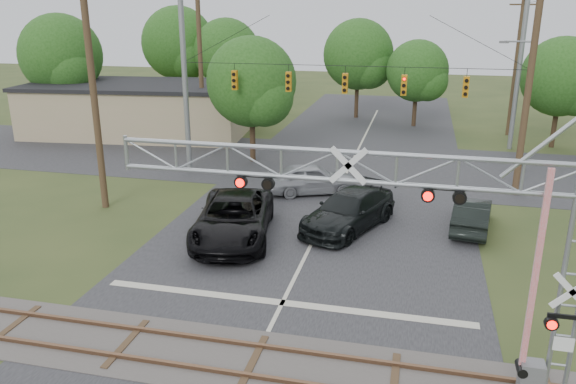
% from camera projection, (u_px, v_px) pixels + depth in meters
% --- Properties ---
extents(road_main, '(14.00, 90.00, 0.02)m').
position_uv_depth(road_main, '(308.00, 251.00, 23.50)').
color(road_main, '#252427').
rests_on(road_main, ground).
extents(road_cross, '(90.00, 12.00, 0.02)m').
position_uv_depth(road_cross, '(351.00, 165.00, 36.44)').
color(road_cross, '#252427').
rests_on(road_cross, ground).
extents(railroad_track, '(90.00, 3.20, 0.17)m').
position_uv_depth(railroad_track, '(253.00, 362.00, 16.09)').
color(railroad_track, '#4A4440').
rests_on(railroad_track, ground).
extents(crossing_gantry, '(11.65, 0.93, 7.31)m').
position_uv_depth(crossing_gantry, '(425.00, 234.00, 13.37)').
color(crossing_gantry, gray).
rests_on(crossing_gantry, ground).
extents(traffic_signal_span, '(19.34, 0.36, 11.50)m').
position_uv_depth(traffic_signal_span, '(362.00, 84.00, 30.75)').
color(traffic_signal_span, gray).
rests_on(traffic_signal_span, ground).
extents(pickup_black, '(4.37, 7.28, 1.89)m').
position_uv_depth(pickup_black, '(233.00, 218.00, 24.55)').
color(pickup_black, black).
rests_on(pickup_black, ground).
extents(car_dark, '(4.51, 6.37, 1.71)m').
position_uv_depth(car_dark, '(349.00, 211.00, 25.71)').
color(car_dark, black).
rests_on(car_dark, ground).
extents(sedan_silver, '(5.27, 3.67, 1.67)m').
position_uv_depth(sedan_silver, '(312.00, 179.00, 30.64)').
color(sedan_silver, gray).
rests_on(sedan_silver, ground).
extents(suv_dark, '(2.17, 4.64, 1.47)m').
position_uv_depth(suv_dark, '(472.00, 214.00, 25.59)').
color(suv_dark, black).
rests_on(suv_dark, ground).
extents(commercial_building, '(18.14, 10.57, 4.05)m').
position_uv_depth(commercial_building, '(140.00, 108.00, 45.09)').
color(commercial_building, tan).
rests_on(commercial_building, ground).
extents(streetlight, '(2.13, 0.22, 8.01)m').
position_uv_depth(streetlight, '(526.00, 99.00, 33.91)').
color(streetlight, gray).
rests_on(streetlight, ground).
extents(utility_poles, '(26.31, 28.61, 13.19)m').
position_uv_depth(utility_poles, '(395.00, 74.00, 33.29)').
color(utility_poles, '#453520').
rests_on(utility_poles, ground).
extents(treeline, '(56.70, 24.45, 10.00)m').
position_uv_depth(treeline, '(343.00, 60.00, 44.78)').
color(treeline, '#372719').
rests_on(treeline, ground).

